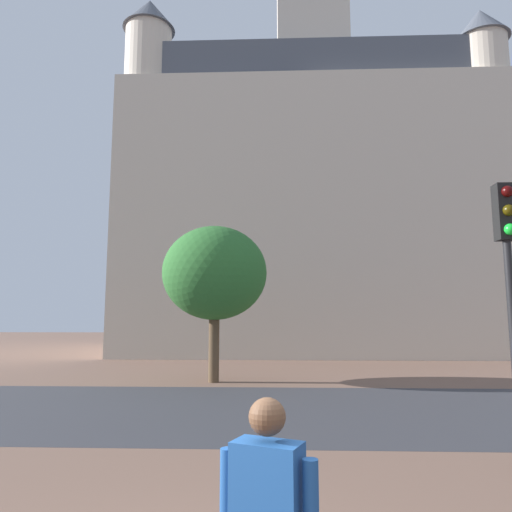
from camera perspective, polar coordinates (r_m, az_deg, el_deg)
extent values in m
plane|color=brown|center=(13.09, -1.03, -17.24)|extent=(120.00, 120.00, 0.00)
cube|color=#38383D|center=(11.97, -1.36, -18.13)|extent=(120.00, 7.11, 0.00)
cube|color=beige|center=(33.55, 6.35, 2.63)|extent=(23.24, 15.63, 16.24)
cube|color=#4C515B|center=(36.37, 6.13, 17.24)|extent=(21.38, 14.38, 2.40)
cube|color=beige|center=(35.97, 6.91, 15.69)|extent=(5.08, 5.08, 32.76)
cylinder|color=beige|center=(28.78, -13.51, 8.33)|extent=(2.80, 2.80, 19.97)
cone|color=#4C515B|center=(33.47, -12.86, 26.73)|extent=(3.20, 3.20, 2.00)
cylinder|color=beige|center=(30.29, 26.84, 6.96)|extent=(2.80, 2.80, 18.75)
cone|color=#4C515B|center=(34.27, 25.71, 24.04)|extent=(3.20, 3.20, 2.00)
cube|color=#1E4C8E|center=(3.01, 1.40, -27.44)|extent=(0.45, 0.36, 0.62)
cylinder|color=#1E4C8E|center=(3.13, -3.53, -27.59)|extent=(0.09, 0.09, 0.59)
cube|color=black|center=(3.09, 2.22, -26.51)|extent=(0.31, 0.24, 0.40)
sphere|color=brown|center=(2.89, 1.37, -19.02)|extent=(0.22, 0.22, 0.22)
cube|color=black|center=(8.35, 28.06, 4.75)|extent=(0.28, 0.24, 0.90)
sphere|color=#390606|center=(8.30, 28.32, 6.96)|extent=(0.18, 0.18, 0.18)
sphere|color=#3C3306|center=(8.24, 28.45, 4.93)|extent=(0.18, 0.18, 0.18)
sphere|color=green|center=(8.18, 28.58, 2.88)|extent=(0.18, 0.18, 0.18)
cylinder|color=brown|center=(16.62, -5.16, -11.14)|extent=(0.37, 0.37, 2.31)
ellipsoid|color=#2D6B2D|center=(16.67, -5.05, -2.06)|extent=(3.70, 3.70, 3.33)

